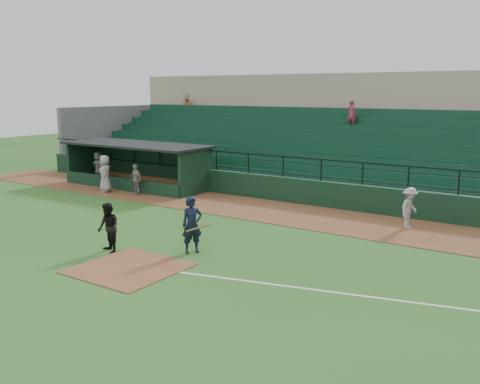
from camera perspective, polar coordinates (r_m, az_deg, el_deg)
The scene contains 12 objects.
ground at distance 17.08m, azimuth -9.51°, elevation -7.27°, with size 90.00×90.00×0.00m, color #2A5D1E.
warning_track at distance 23.29m, azimuth 4.14°, elevation -2.18°, with size 40.00×4.00×0.03m, color brown.
home_plate_dirt at distance 16.40m, azimuth -11.93°, elevation -8.08°, with size 3.00×3.00×0.03m, color brown.
foul_line at distance 14.31m, azimuth 18.73°, elevation -11.36°, with size 18.00×0.09×0.01m, color white.
stadium_structure at distance 30.47m, azimuth 12.20°, elevation 5.07°, with size 38.00×13.08×6.40m.
dugout at distance 30.15m, azimuth -10.59°, elevation 3.21°, with size 8.90×3.20×2.42m.
batter_at_plate at distance 17.38m, azimuth -5.22°, elevation -3.58°, with size 1.18×0.83×1.90m.
umpire at distance 17.94m, azimuth -14.12°, elevation -3.80°, with size 0.81×0.63×1.67m, color black.
runner at distance 21.39m, azimuth 17.92°, elevation -1.64°, with size 1.03×0.59×1.60m, color #A9A39E.
dugout_player_a at distance 27.45m, azimuth -11.26°, elevation 1.35°, with size 0.92×0.38×1.57m, color gray.
dugout_player_b at distance 28.46m, azimuth -14.45°, elevation 1.93°, with size 0.95×0.62×1.95m, color #9F9A94.
dugout_player_c at distance 31.30m, azimuth -15.04°, elevation 2.64°, with size 1.75×0.56×1.89m, color #9A9490.
Camera 1 is at (11.27, -11.69, 5.30)m, focal length 39.28 mm.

